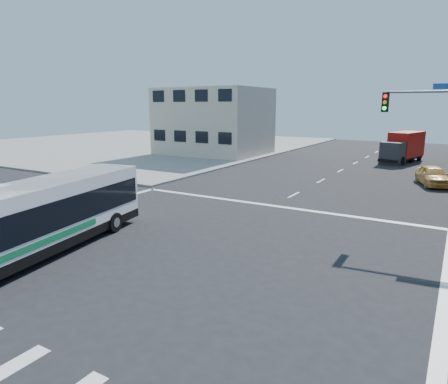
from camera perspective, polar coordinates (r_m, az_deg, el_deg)
The scene contains 6 objects.
ground at distance 16.44m, azimuth -6.70°, elevation -8.98°, with size 120.00×120.00×0.00m, color black.
sidewalk_nw at distance 65.00m, azimuth -12.65°, elevation 6.77°, with size 50.00×50.00×0.15m, color gray.
building_west at distance 49.74m, azimuth -1.45°, elevation 10.01°, with size 12.06×10.06×8.00m.
transit_bus at distance 17.62m, azimuth -25.17°, elevation -3.18°, with size 4.32×11.26×3.26m.
box_truck at distance 46.79m, azimuth 24.18°, elevation 5.79°, with size 3.75×7.37×3.19m.
parked_car at distance 34.17m, azimuth 27.67°, elevation 2.11°, with size 1.76×4.38×1.49m, color #DEAD50.
Camera 1 is at (9.39, -12.12, 5.92)m, focal length 32.00 mm.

